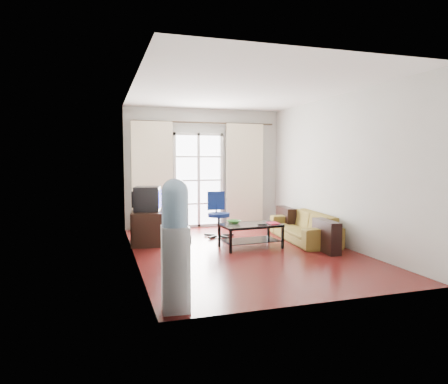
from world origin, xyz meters
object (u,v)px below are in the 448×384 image
(coffee_table, at_px, (251,232))
(water_cooler, at_px, (175,242))
(sofa, at_px, (304,227))
(task_chair, at_px, (218,224))
(crt_tv, at_px, (146,199))
(tv_stand, at_px, (147,227))

(coffee_table, distance_m, water_cooler, 3.12)
(sofa, height_order, task_chair, task_chair)
(sofa, relative_size, water_cooler, 1.39)
(coffee_table, height_order, task_chair, task_chair)
(sofa, bearing_deg, task_chair, -115.73)
(crt_tv, xyz_separation_m, water_cooler, (-0.09, -3.46, -0.11))
(sofa, xyz_separation_m, tv_stand, (-2.89, 0.61, 0.03))
(crt_tv, bearing_deg, water_cooler, -78.26)
(coffee_table, distance_m, task_chair, 1.16)
(crt_tv, relative_size, task_chair, 0.64)
(coffee_table, relative_size, task_chair, 1.20)
(coffee_table, height_order, tv_stand, tv_stand)
(task_chair, xyz_separation_m, water_cooler, (-1.54, -3.64, 0.45))
(crt_tv, distance_m, water_cooler, 3.46)
(coffee_table, relative_size, tv_stand, 1.31)
(tv_stand, xyz_separation_m, task_chair, (1.45, 0.24, -0.04))
(crt_tv, distance_m, task_chair, 1.56)
(tv_stand, distance_m, task_chair, 1.47)
(crt_tv, bearing_deg, task_chair, 20.32)
(tv_stand, relative_size, water_cooler, 0.60)
(tv_stand, relative_size, crt_tv, 1.41)
(sofa, distance_m, coffee_table, 1.22)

